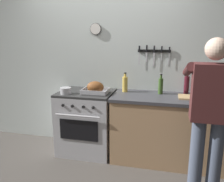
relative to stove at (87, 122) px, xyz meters
name	(u,v)px	position (x,y,z in m)	size (l,w,h in m)	color
wall_back	(107,61)	(0.22, 0.36, 0.85)	(6.00, 0.13, 2.60)	silver
counter_block	(190,130)	(1.43, 0.00, 0.01)	(2.03, 0.65, 0.90)	tan
stove	(87,122)	(0.00, 0.00, 0.00)	(0.76, 0.67, 0.90)	#BCBCC1
person_cook	(210,111)	(1.53, -0.67, 0.50)	(0.51, 0.63, 1.66)	#4C566B
roasting_pan	(95,88)	(0.16, -0.06, 0.52)	(0.35, 0.26, 0.17)	#B7B7BC
saucepan	(66,91)	(-0.22, -0.17, 0.49)	(0.15, 0.15, 0.09)	#B7B7BC
cutting_board	(193,97)	(1.44, -0.01, 0.46)	(0.36, 0.24, 0.02)	tan
bottle_olive_oil	(161,86)	(1.03, 0.13, 0.56)	(0.06, 0.06, 0.27)	#385623
bottle_cooking_oil	(125,84)	(0.54, 0.14, 0.56)	(0.07, 0.07, 0.27)	gold
bottle_wine_red	(187,84)	(1.37, 0.23, 0.58)	(0.07, 0.07, 0.30)	#47141E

